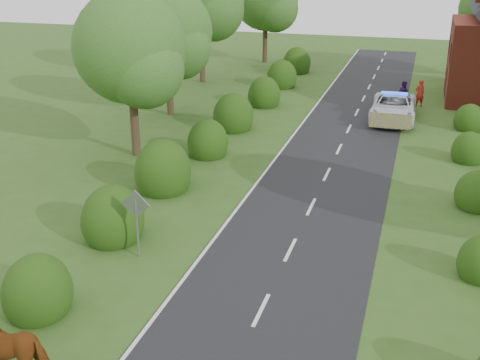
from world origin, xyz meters
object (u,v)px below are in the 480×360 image
(road_sign, at_px, (136,214))
(pedestrian_purple, at_px, (403,93))
(cow, at_px, (17,349))
(pedestrian_red, at_px, (420,93))
(police_van, at_px, (393,107))

(road_sign, height_order, pedestrian_purple, road_sign)
(cow, relative_size, pedestrian_purple, 1.33)
(pedestrian_red, relative_size, pedestrian_purple, 1.08)
(cow, height_order, pedestrian_purple, pedestrian_purple)
(road_sign, distance_m, pedestrian_purple, 25.91)
(road_sign, distance_m, cow, 6.65)
(cow, xyz_separation_m, pedestrian_red, (8.88, 31.40, 0.12))
(cow, xyz_separation_m, pedestrian_purple, (7.80, 31.32, 0.05))
(road_sign, xyz_separation_m, police_van, (7.33, 20.83, -0.84))
(pedestrian_red, xyz_separation_m, pedestrian_purple, (-1.08, -0.08, -0.07))
(road_sign, relative_size, pedestrian_purple, 1.48)
(cow, bearing_deg, pedestrian_red, 155.45)
(cow, xyz_separation_m, police_van, (7.41, 27.42, 0.01))
(pedestrian_purple, bearing_deg, cow, 103.25)
(cow, bearing_deg, road_sign, 170.57)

